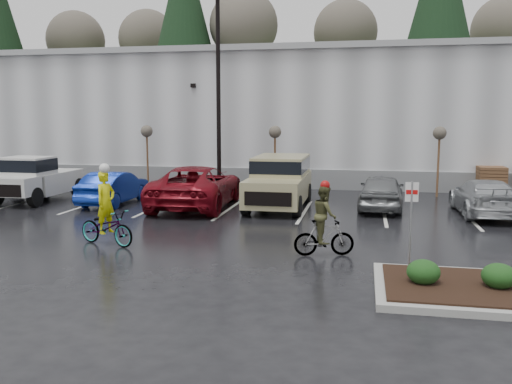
% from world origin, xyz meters
% --- Properties ---
extents(ground, '(120.00, 120.00, 0.00)m').
position_xyz_m(ground, '(0.00, 0.00, 0.00)').
color(ground, black).
rests_on(ground, ground).
extents(warehouse, '(60.50, 15.50, 7.20)m').
position_xyz_m(warehouse, '(0.00, 21.99, 3.65)').
color(warehouse, '#A5A6A9').
rests_on(warehouse, ground).
extents(wooded_ridge, '(80.00, 25.00, 6.00)m').
position_xyz_m(wooded_ridge, '(0.00, 45.00, 3.00)').
color(wooded_ridge, '#233616').
rests_on(wooded_ridge, ground).
extents(lamppost, '(0.50, 1.00, 9.22)m').
position_xyz_m(lamppost, '(-4.00, 12.00, 5.69)').
color(lamppost, black).
rests_on(lamppost, ground).
extents(sapling_west, '(0.60, 0.60, 3.20)m').
position_xyz_m(sapling_west, '(-8.00, 13.00, 2.73)').
color(sapling_west, '#4C2F1E').
rests_on(sapling_west, ground).
extents(sapling_mid, '(0.60, 0.60, 3.20)m').
position_xyz_m(sapling_mid, '(-1.50, 13.00, 2.73)').
color(sapling_mid, '#4C2F1E').
rests_on(sapling_mid, ground).
extents(sapling_east, '(0.60, 0.60, 3.20)m').
position_xyz_m(sapling_east, '(6.00, 13.00, 2.73)').
color(sapling_east, '#4C2F1E').
rests_on(sapling_east, ground).
extents(pallet_stack_a, '(1.20, 1.20, 1.35)m').
position_xyz_m(pallet_stack_a, '(8.50, 14.00, 0.68)').
color(pallet_stack_a, '#4C2F1E').
rests_on(pallet_stack_a, ground).
extents(shrub_a, '(0.70, 0.70, 0.52)m').
position_xyz_m(shrub_a, '(4.00, -1.00, 0.41)').
color(shrub_a, '#133512').
rests_on(shrub_a, curb_island).
extents(shrub_b, '(0.70, 0.70, 0.52)m').
position_xyz_m(shrub_b, '(5.50, -1.00, 0.41)').
color(shrub_b, '#133512').
rests_on(shrub_b, curb_island).
extents(fire_lane_sign, '(0.30, 0.05, 2.20)m').
position_xyz_m(fire_lane_sign, '(3.80, 0.20, 1.41)').
color(fire_lane_sign, gray).
rests_on(fire_lane_sign, ground).
extents(pickup_white, '(2.10, 5.20, 1.96)m').
position_xyz_m(pickup_white, '(-11.25, 8.71, 0.98)').
color(pickup_white, silver).
rests_on(pickup_white, ground).
extents(car_blue, '(1.45, 4.17, 1.37)m').
position_xyz_m(car_blue, '(-7.57, 8.30, 0.69)').
color(car_blue, navy).
rests_on(car_blue, ground).
extents(car_red, '(3.07, 6.17, 1.68)m').
position_xyz_m(car_red, '(-3.92, 8.23, 0.84)').
color(car_red, maroon).
rests_on(car_red, ground).
extents(suv_tan, '(2.20, 5.10, 2.06)m').
position_xyz_m(suv_tan, '(-0.61, 8.62, 1.03)').
color(suv_tan, tan).
rests_on(suv_tan, ground).
extents(car_grey, '(1.93, 4.26, 1.42)m').
position_xyz_m(car_grey, '(3.40, 9.12, 0.71)').
color(car_grey, slate).
rests_on(car_grey, ground).
extents(car_far_silver, '(2.02, 4.71, 1.35)m').
position_xyz_m(car_far_silver, '(7.10, 8.56, 0.68)').
color(car_far_silver, '#B0B4B8').
rests_on(car_far_silver, ground).
extents(cyclist_hivis, '(2.05, 1.25, 2.35)m').
position_xyz_m(cyclist_hivis, '(-4.49, 1.50, 0.73)').
color(cyclist_hivis, '#3F3F44').
rests_on(cyclist_hivis, ground).
extents(cyclist_olive, '(1.62, 0.85, 2.01)m').
position_xyz_m(cyclist_olive, '(1.72, 1.50, 0.75)').
color(cyclist_olive, '#3F3F44').
rests_on(cyclist_olive, ground).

